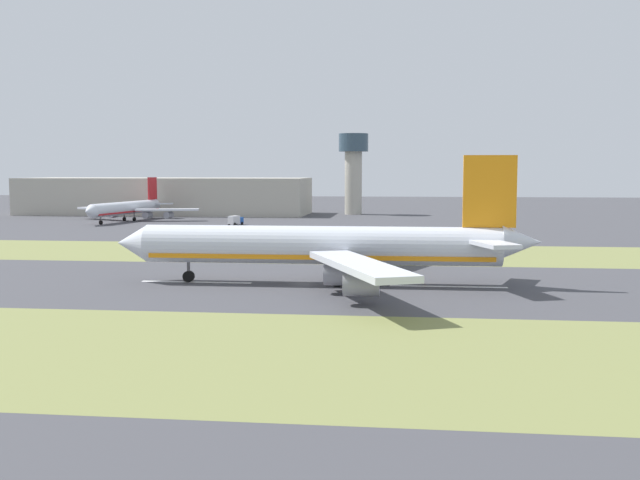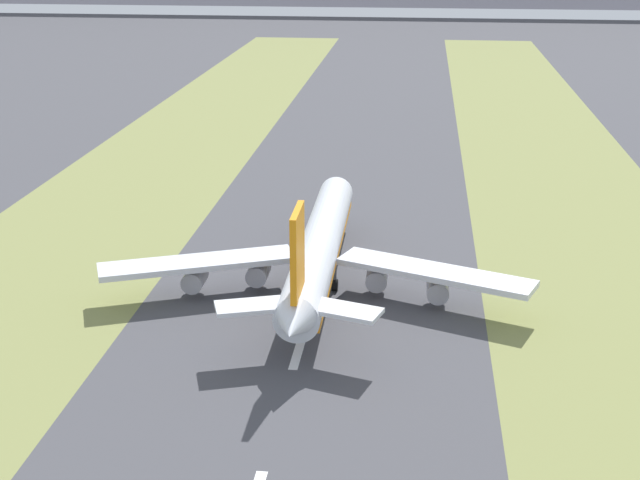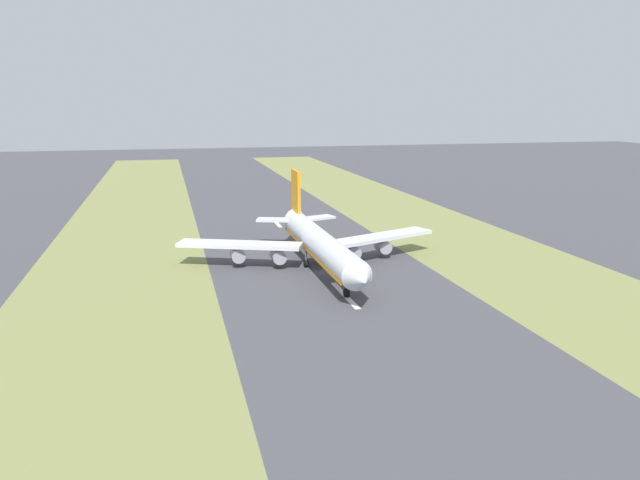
{
  "view_description": "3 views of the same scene",
  "coord_description": "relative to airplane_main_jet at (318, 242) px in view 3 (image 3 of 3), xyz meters",
  "views": [
    {
      "loc": [
        -115.81,
        -16.12,
        17.87
      ],
      "look_at": [
        0.18,
        -2.54,
        7.0
      ],
      "focal_mm": 42.0,
      "sensor_mm": 36.0,
      "label": 1
    },
    {
      "loc": [
        14.65,
        -130.2,
        53.29
      ],
      "look_at": [
        0.18,
        -2.54,
        7.0
      ],
      "focal_mm": 50.0,
      "sensor_mm": 36.0,
      "label": 2
    },
    {
      "loc": [
        33.5,
        132.03,
        37.74
      ],
      "look_at": [
        0.18,
        -2.54,
        7.0
      ],
      "focal_mm": 35.0,
      "sensor_mm": 36.0,
      "label": 3
    }
  ],
  "objects": [
    {
      "name": "ground_plane",
      "position": [
        -0.19,
        4.45,
        -6.02
      ],
      "size": [
        800.0,
        800.0,
        0.0
      ],
      "primitive_type": "plane",
      "color": "#424247"
    },
    {
      "name": "grass_median_west",
      "position": [
        -45.19,
        4.45,
        -6.02
      ],
      "size": [
        40.0,
        600.0,
        0.01
      ],
      "primitive_type": "cube",
      "color": "olive",
      "rests_on": "ground"
    },
    {
      "name": "grass_median_east",
      "position": [
        44.81,
        4.45,
        -6.02
      ],
      "size": [
        40.0,
        600.0,
        0.01
      ],
      "primitive_type": "cube",
      "color": "olive",
      "rests_on": "ground"
    },
    {
      "name": "centreline_dash_near",
      "position": [
        -0.19,
        -58.09,
        -6.01
      ],
      "size": [
        1.2,
        18.0,
        0.01
      ],
      "primitive_type": "cube",
      "color": "silver",
      "rests_on": "ground"
    },
    {
      "name": "centreline_dash_mid",
      "position": [
        -0.19,
        -18.09,
        -6.01
      ],
      "size": [
        1.2,
        18.0,
        0.01
      ],
      "primitive_type": "cube",
      "color": "silver",
      "rests_on": "ground"
    },
    {
      "name": "centreline_dash_far",
      "position": [
        -0.19,
        21.91,
        -6.01
      ],
      "size": [
        1.2,
        18.0,
        0.01
      ],
      "primitive_type": "cube",
      "color": "silver",
      "rests_on": "ground"
    },
    {
      "name": "airplane_main_jet",
      "position": [
        0.0,
        0.0,
        0.0
      ],
      "size": [
        64.13,
        67.03,
        20.2
      ],
      "color": "silver",
      "rests_on": "ground"
    }
  ]
}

